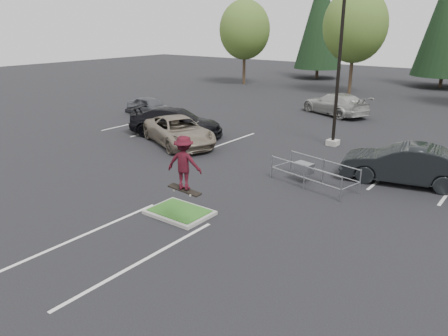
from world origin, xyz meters
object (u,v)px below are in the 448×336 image
Objects in this scene: decid_a at (245,32)px; conif_a at (321,17)px; skateboarder at (184,163)px; car_r_charc at (404,164)px; car_l_tan at (179,131)px; car_l_grey at (150,106)px; light_pole at (339,61)px; cart_corral at (306,168)px; decid_b at (355,28)px; car_far_silver at (336,104)px; car_l_black at (175,122)px.

decid_a is 0.69× the size of conif_a.
conif_a is (4.01, 9.97, 1.52)m from decid_a.
car_r_charc is at bearing -133.35° from skateboarder.
skateboarder is 0.33× the size of car_l_tan.
car_l_tan is at bearing -118.53° from car_l_grey.
car_r_charc reaches higher than car_l_tan.
conif_a is at bearing 5.21° from car_l_grey.
light_pole is at bearing -105.69° from skateboarder.
skateboarder is at bearing -85.44° from cart_corral.
car_l_grey is at bearing -76.32° from decid_a.
decid_b is 1.75× the size of car_far_silver.
light_pole reaches higher than skateboarder.
decid_b is 22.95m from car_l_black.
car_l_black is at bearing 177.52° from cart_corral.
light_pole is 5.50× the size of skateboarder.
decid_a is 0.92× the size of decid_b.
car_l_black is (-10.10, 2.66, 0.18)m from cart_corral.
car_l_tan is 1.97m from car_l_black.
light_pole is 14.53m from car_l_grey.
decid_b is at bearing 2.39° from decid_a.
conif_a is (-14.50, 28.00, 2.54)m from light_pole.
car_far_silver is at bearing 8.98° from car_l_tan.
decid_b is 2.52× the size of cart_corral.
car_r_charc is (13.37, -0.15, 0.01)m from car_l_black.
car_far_silver is (3.64, 13.08, 0.03)m from car_l_tan.
car_r_charc is (19.37, -31.88, -6.26)m from conif_a.
car_l_tan is (7.50, -33.00, -6.33)m from conif_a.
decid_b is 0.74× the size of conif_a.
decid_a is at bearing -100.30° from car_far_silver.
car_l_black reaches higher than car_l_grey.
cart_corral is 0.69× the size of car_l_tan.
car_far_silver is at bearing -97.87° from skateboarder.
decid_a is 1.61× the size of car_far_silver.
cart_corral is at bearing -75.97° from light_pole.
decid_b reaches higher than car_far_silver.
light_pole is 19.70m from decid_b.
car_l_grey is (-7.00, 4.50, -0.08)m from car_l_tan.
car_l_tan is at bearing -144.46° from light_pole.
conif_a reaches higher than skateboarder.
car_r_charc is (18.87, -3.38, 0.15)m from car_l_grey.
car_far_silver is (5.14, 11.81, -0.03)m from car_l_black.
decid_b is 25.67m from car_r_charc.
car_l_tan is at bearing -63.45° from decid_a.
car_l_grey is (0.50, -28.50, -6.41)m from conif_a.
car_l_grey is at bearing -28.12° from car_far_silver.
decid_b is 2.37× the size of car_l_grey.
conif_a is 38.52m from cart_corral.
car_r_charc is (11.38, -22.42, -5.20)m from decid_b.
decid_a reaches higher than car_far_silver.
car_r_charc is (11.87, 1.12, 0.07)m from car_l_tan.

